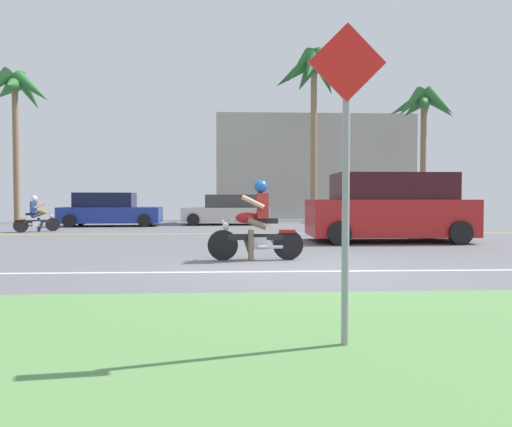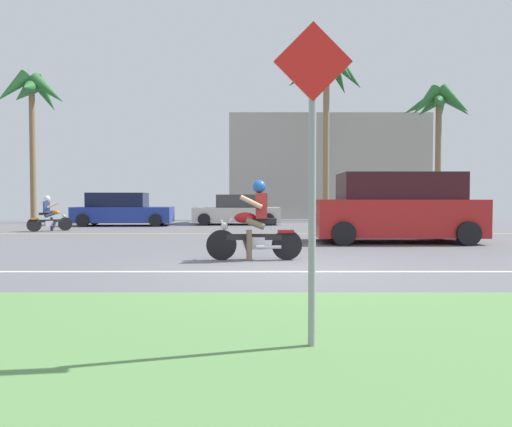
{
  "view_description": "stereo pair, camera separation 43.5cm",
  "coord_description": "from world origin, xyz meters",
  "px_view_note": "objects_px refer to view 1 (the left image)",
  "views": [
    {
      "loc": [
        -1.02,
        -7.96,
        1.25
      ],
      "look_at": [
        -0.55,
        2.82,
        0.89
      ],
      "focal_mm": 32.29,
      "sensor_mm": 36.0,
      "label": 1
    },
    {
      "loc": [
        -0.59,
        -7.97,
        1.25
      ],
      "look_at": [
        -0.55,
        2.82,
        0.89
      ],
      "focal_mm": 32.29,
      "sensor_mm": 36.0,
      "label": 2
    }
  ],
  "objects_px": {
    "parked_car_1": "(227,210)",
    "motorcyclist_distant": "(37,216)",
    "palm_tree_0": "(423,109)",
    "palm_tree_2": "(15,94)",
    "palm_tree_1": "(314,76)",
    "motorcyclist": "(256,226)",
    "suv_nearby": "(390,209)",
    "parked_car_0": "(110,210)",
    "street_sign": "(346,154)"
  },
  "relations": [
    {
      "from": "parked_car_1",
      "to": "motorcyclist_distant",
      "type": "bearing_deg",
      "value": -147.72
    },
    {
      "from": "palm_tree_0",
      "to": "palm_tree_2",
      "type": "xyz_separation_m",
      "value": [
        -20.84,
        -0.83,
        0.38
      ]
    },
    {
      "from": "palm_tree_0",
      "to": "palm_tree_1",
      "type": "relative_size",
      "value": 0.78
    },
    {
      "from": "motorcyclist",
      "to": "palm_tree_0",
      "type": "distance_m",
      "value": 18.52
    },
    {
      "from": "motorcyclist",
      "to": "suv_nearby",
      "type": "distance_m",
      "value": 5.52
    },
    {
      "from": "parked_car_0",
      "to": "parked_car_1",
      "type": "relative_size",
      "value": 1.08
    },
    {
      "from": "palm_tree_2",
      "to": "street_sign",
      "type": "height_order",
      "value": "palm_tree_2"
    },
    {
      "from": "palm_tree_1",
      "to": "street_sign",
      "type": "xyz_separation_m",
      "value": [
        -3.22,
        -20.61,
        -6.08
      ]
    },
    {
      "from": "motorcyclist",
      "to": "palm_tree_2",
      "type": "bearing_deg",
      "value": 128.68
    },
    {
      "from": "parked_car_0",
      "to": "motorcyclist_distant",
      "type": "relative_size",
      "value": 3.27
    },
    {
      "from": "palm_tree_1",
      "to": "palm_tree_2",
      "type": "distance_m",
      "value": 15.09
    },
    {
      "from": "motorcyclist",
      "to": "motorcyclist_distant",
      "type": "distance_m",
      "value": 11.25
    },
    {
      "from": "suv_nearby",
      "to": "palm_tree_2",
      "type": "bearing_deg",
      "value": 145.95
    },
    {
      "from": "suv_nearby",
      "to": "palm_tree_2",
      "type": "xyz_separation_m",
      "value": [
        -15.32,
        10.35,
        5.42
      ]
    },
    {
      "from": "parked_car_0",
      "to": "palm_tree_2",
      "type": "xyz_separation_m",
      "value": [
        -5.24,
        2.52,
        5.67
      ]
    },
    {
      "from": "parked_car_1",
      "to": "motorcyclist_distant",
      "type": "xyz_separation_m",
      "value": [
        -6.98,
        -4.41,
        -0.1
      ]
    },
    {
      "from": "suv_nearby",
      "to": "palm_tree_0",
      "type": "xyz_separation_m",
      "value": [
        5.52,
        11.18,
        5.04
      ]
    },
    {
      "from": "parked_car_0",
      "to": "parked_car_1",
      "type": "height_order",
      "value": "parked_car_0"
    },
    {
      "from": "palm_tree_0",
      "to": "street_sign",
      "type": "distance_m",
      "value": 22.89
    },
    {
      "from": "parked_car_0",
      "to": "palm_tree_2",
      "type": "bearing_deg",
      "value": 154.34
    },
    {
      "from": "parked_car_0",
      "to": "palm_tree_1",
      "type": "xyz_separation_m",
      "value": [
        9.76,
        3.4,
        6.99
      ]
    },
    {
      "from": "motorcyclist",
      "to": "palm_tree_1",
      "type": "distance_m",
      "value": 16.98
    },
    {
      "from": "palm_tree_2",
      "to": "motorcyclist_distant",
      "type": "relative_size",
      "value": 5.65
    },
    {
      "from": "suv_nearby",
      "to": "parked_car_0",
      "type": "distance_m",
      "value": 12.77
    },
    {
      "from": "street_sign",
      "to": "palm_tree_2",
      "type": "bearing_deg",
      "value": 120.85
    },
    {
      "from": "palm_tree_0",
      "to": "palm_tree_2",
      "type": "height_order",
      "value": "palm_tree_2"
    },
    {
      "from": "motorcyclist",
      "to": "suv_nearby",
      "type": "relative_size",
      "value": 0.41
    },
    {
      "from": "palm_tree_0",
      "to": "street_sign",
      "type": "relative_size",
      "value": 2.7
    },
    {
      "from": "palm_tree_0",
      "to": "palm_tree_2",
      "type": "bearing_deg",
      "value": -177.72
    },
    {
      "from": "palm_tree_1",
      "to": "motorcyclist_distant",
      "type": "relative_size",
      "value": 6.73
    },
    {
      "from": "suv_nearby",
      "to": "parked_car_1",
      "type": "relative_size",
      "value": 1.16
    },
    {
      "from": "street_sign",
      "to": "motorcyclist",
      "type": "bearing_deg",
      "value": 94.8
    },
    {
      "from": "parked_car_0",
      "to": "street_sign",
      "type": "bearing_deg",
      "value": -69.18
    },
    {
      "from": "street_sign",
      "to": "suv_nearby",
      "type": "bearing_deg",
      "value": 69.32
    },
    {
      "from": "palm_tree_1",
      "to": "street_sign",
      "type": "distance_m",
      "value": 21.73
    },
    {
      "from": "palm_tree_1",
      "to": "motorcyclist_distant",
      "type": "bearing_deg",
      "value": -149.0
    },
    {
      "from": "parked_car_1",
      "to": "street_sign",
      "type": "bearing_deg",
      "value": -85.95
    },
    {
      "from": "palm_tree_2",
      "to": "street_sign",
      "type": "relative_size",
      "value": 2.89
    },
    {
      "from": "palm_tree_0",
      "to": "motorcyclist_distant",
      "type": "distance_m",
      "value": 19.41
    },
    {
      "from": "parked_car_0",
      "to": "motorcyclist_distant",
      "type": "distance_m",
      "value": 3.91
    },
    {
      "from": "motorcyclist",
      "to": "palm_tree_0",
      "type": "height_order",
      "value": "palm_tree_0"
    },
    {
      "from": "parked_car_1",
      "to": "street_sign",
      "type": "distance_m",
      "value": 18.18
    },
    {
      "from": "palm_tree_1",
      "to": "motorcyclist_distant",
      "type": "distance_m",
      "value": 15.18
    },
    {
      "from": "parked_car_1",
      "to": "palm_tree_2",
      "type": "distance_m",
      "value": 12.05
    },
    {
      "from": "suv_nearby",
      "to": "parked_car_0",
      "type": "height_order",
      "value": "suv_nearby"
    },
    {
      "from": "suv_nearby",
      "to": "parked_car_1",
      "type": "xyz_separation_m",
      "value": [
        -4.82,
        8.74,
        -0.28
      ]
    },
    {
      "from": "palm_tree_0",
      "to": "palm_tree_1",
      "type": "xyz_separation_m",
      "value": [
        -5.84,
        0.06,
        1.7
      ]
    },
    {
      "from": "palm_tree_2",
      "to": "palm_tree_0",
      "type": "bearing_deg",
      "value": 2.28
    },
    {
      "from": "motorcyclist_distant",
      "to": "street_sign",
      "type": "bearing_deg",
      "value": -58.89
    },
    {
      "from": "parked_car_0",
      "to": "palm_tree_1",
      "type": "distance_m",
      "value": 12.48
    }
  ]
}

